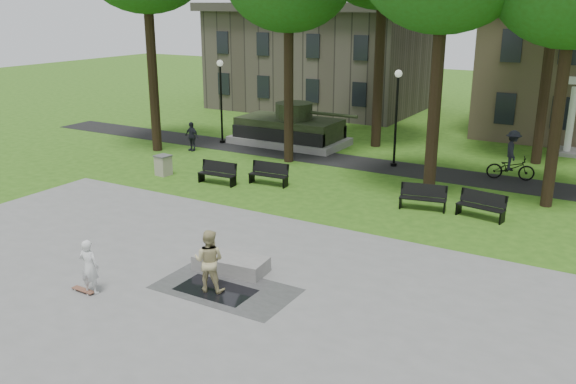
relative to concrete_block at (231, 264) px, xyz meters
The scene contains 19 objects.
ground 2.10m from the concrete_block, 111.24° to the left, with size 120.00×120.00×0.00m, color #2A5313.
plaza 3.15m from the concrete_block, 103.93° to the right, with size 22.00×16.00×0.02m, color gray.
footpath 13.97m from the concrete_block, 93.11° to the left, with size 44.00×2.60×0.01m, color black.
building_left 30.96m from the concrete_block, 112.45° to the left, with size 15.00×10.00×7.20m, color #4C443D.
lamp_left 18.03m from the concrete_block, 127.05° to the left, with size 0.36×0.36×4.73m.
lamp_mid 14.48m from the concrete_block, 91.03° to the left, with size 0.36×0.36×4.73m.
tank_monument 17.51m from the concrete_block, 114.34° to the left, with size 7.45×3.40×2.40m.
puddle 1.36m from the concrete_block, 73.86° to the right, with size 2.20×1.20×0.00m, color black.
concrete_block is the anchor object (origin of this frame).
skateboard 4.26m from the concrete_block, 130.10° to the right, with size 0.78×0.20×0.07m, color brown.
skateboarder 4.08m from the concrete_block, 128.05° to the right, with size 0.58×0.38×1.59m, color silver.
friend_watching 1.54m from the concrete_block, 79.77° to the right, with size 0.87×0.68×1.80m, color tan.
pedestrian_walker 16.18m from the concrete_block, 133.02° to the left, with size 0.94×0.39×1.60m, color #21212C.
cyclist 15.59m from the concrete_block, 70.47° to the left, with size 2.22×1.32×2.29m.
park_bench_0 9.48m from the concrete_block, 128.89° to the left, with size 1.82×0.60×1.00m.
park_bench_1 9.28m from the concrete_block, 114.83° to the left, with size 1.83×0.64×1.00m.
park_bench_2 9.12m from the concrete_block, 69.90° to the left, with size 1.85×0.86×1.00m.
park_bench_3 10.19m from the concrete_block, 58.50° to the left, with size 1.85×0.82×1.00m.
trash_bin 11.56m from the concrete_block, 141.32° to the left, with size 0.73×0.73×0.96m.
Camera 1 is at (10.75, -15.64, 7.74)m, focal length 38.00 mm.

